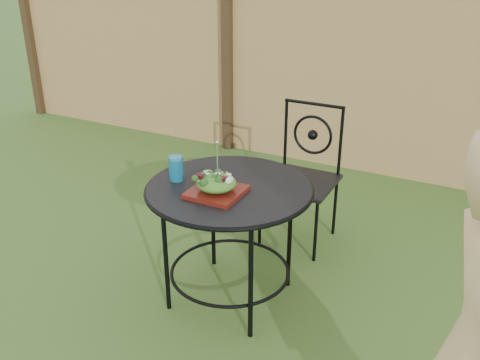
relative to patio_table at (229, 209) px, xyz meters
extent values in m
plane|color=#274B18|center=(0.11, 0.04, -0.59)|extent=(60.00, 60.00, 0.00)
cube|color=tan|center=(0.11, 2.24, 0.31)|extent=(8.00, 0.05, 1.80)
cube|color=black|center=(-3.79, 2.19, 0.36)|extent=(0.09, 0.09, 1.90)
cube|color=black|center=(-1.19, 2.19, 0.36)|extent=(0.09, 0.09, 1.90)
cylinder|color=black|center=(0.00, 0.00, 0.13)|extent=(0.90, 0.90, 0.02)
torus|color=black|center=(0.00, 0.00, 0.12)|extent=(0.92, 0.92, 0.02)
torus|color=black|center=(0.00, 0.00, -0.41)|extent=(0.70, 0.70, 0.02)
cylinder|color=black|center=(0.26, 0.26, -0.23)|extent=(0.03, 0.03, 0.71)
cylinder|color=black|center=(-0.26, 0.26, -0.23)|extent=(0.03, 0.03, 0.71)
cylinder|color=black|center=(-0.26, -0.26, -0.23)|extent=(0.03, 0.03, 0.71)
cylinder|color=black|center=(0.26, -0.26, -0.23)|extent=(0.03, 0.03, 0.71)
cube|color=black|center=(0.11, 0.80, -0.14)|extent=(0.46, 0.46, 0.03)
cylinder|color=black|center=(0.11, 1.01, 0.35)|extent=(0.42, 0.02, 0.02)
torus|color=black|center=(0.11, 1.01, 0.13)|extent=(0.28, 0.02, 0.28)
cylinder|color=black|center=(-0.09, 0.60, -0.37)|extent=(0.02, 0.02, 0.44)
cylinder|color=black|center=(0.31, 0.60, -0.37)|extent=(0.02, 0.02, 0.44)
cylinder|color=black|center=(-0.09, 1.00, -0.37)|extent=(0.02, 0.02, 0.44)
cylinder|color=black|center=(0.31, 1.00, -0.37)|extent=(0.02, 0.02, 0.44)
cylinder|color=black|center=(-0.09, 1.01, 0.11)|extent=(0.02, 0.02, 0.50)
cylinder|color=black|center=(0.31, 1.01, 0.11)|extent=(0.02, 0.02, 0.50)
cube|color=#47160A|center=(-0.02, -0.11, 0.15)|extent=(0.27, 0.27, 0.02)
ellipsoid|color=#235614|center=(-0.02, -0.11, 0.20)|extent=(0.21, 0.21, 0.08)
cylinder|color=silver|center=(-0.01, -0.11, 0.33)|extent=(0.01, 0.01, 0.18)
cylinder|color=#0C688F|center=(-0.30, -0.06, 0.21)|extent=(0.08, 0.08, 0.14)
camera|label=1|loc=(1.25, -2.31, 1.37)|focal=40.00mm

